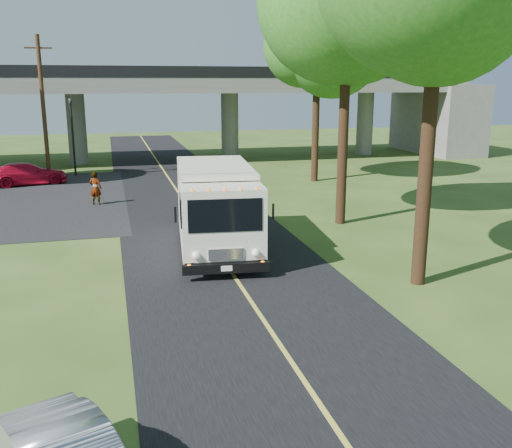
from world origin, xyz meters
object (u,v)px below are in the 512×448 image
object	(u,v)px
traffic_signal	(72,128)
utility_pole	(43,108)
tree_right_far	(322,46)
pedestrian	(95,188)
red_sedan	(27,174)
step_van	(216,205)

from	to	relation	value
traffic_signal	utility_pole	xyz separation A→B (m)	(-1.50, -2.00, 1.40)
utility_pole	tree_right_far	world-z (taller)	tree_right_far
utility_pole	pedestrian	size ratio (longest dim) A/B	5.16
tree_right_far	red_sedan	bearing A→B (deg)	169.58
tree_right_far	red_sedan	world-z (taller)	tree_right_far
traffic_signal	red_sedan	xyz separation A→B (m)	(-2.71, -2.87, -2.52)
utility_pole	step_van	world-z (taller)	utility_pole
tree_right_far	step_van	world-z (taller)	tree_right_far
traffic_signal	step_van	distance (m)	20.63
traffic_signal	step_van	world-z (taller)	traffic_signal
utility_pole	tree_right_far	size ratio (longest dim) A/B	0.82
utility_pole	red_sedan	world-z (taller)	utility_pole
step_van	red_sedan	size ratio (longest dim) A/B	1.64
step_van	red_sedan	world-z (taller)	step_van
utility_pole	tree_right_far	bearing A→B (deg)	-14.00
traffic_signal	tree_right_far	world-z (taller)	tree_right_far
step_van	red_sedan	bearing A→B (deg)	123.27
utility_pole	pedestrian	bearing A→B (deg)	-69.85
pedestrian	step_van	bearing A→B (deg)	137.40
tree_right_far	pedestrian	size ratio (longest dim) A/B	6.30
utility_pole	red_sedan	size ratio (longest dim) A/B	1.92
traffic_signal	red_sedan	distance (m)	4.68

